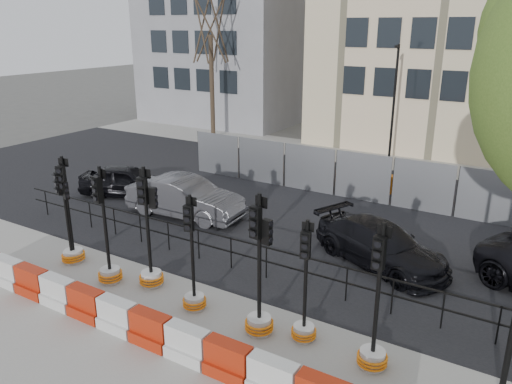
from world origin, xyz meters
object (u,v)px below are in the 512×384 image
Objects in this scene: traffic_signal_d at (150,259)px; traffic_signal_a at (72,241)px; traffic_signal_h at (374,340)px; car_a at (127,181)px; car_c at (381,245)px.

traffic_signal_a is at bearing 167.55° from traffic_signal_d.
car_a is at bearing 163.73° from traffic_signal_h.
traffic_signal_a is 0.97× the size of traffic_signal_d.
traffic_signal_h is at bearing -16.96° from traffic_signal_d.
car_a is 11.13m from car_c.
traffic_signal_a reaches higher than traffic_signal_h.
traffic_signal_d is at bearing -174.61° from traffic_signal_h.
traffic_signal_h is 4.96m from car_c.
car_c is (4.98, 4.56, -0.17)m from traffic_signal_d.
car_c is (11.11, -0.68, -0.02)m from car_a.
traffic_signal_a is 3.04m from traffic_signal_d.
traffic_signal_h reaches higher than car_a.
traffic_signal_a is 0.70× the size of car_c.
traffic_signal_d reaches higher than car_c.
car_a is at bearing 100.64° from traffic_signal_a.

